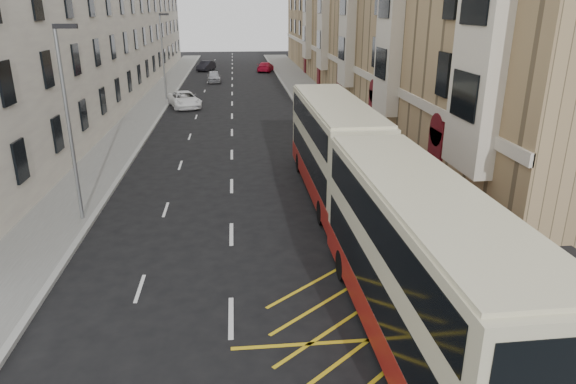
{
  "coord_description": "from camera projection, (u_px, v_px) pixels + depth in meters",
  "views": [
    {
      "loc": [
        0.37,
        -9.23,
        8.77
      ],
      "look_at": [
        2.25,
        9.22,
        2.03
      ],
      "focal_mm": 32.0,
      "sensor_mm": 36.0,
      "label": 1
    }
  ],
  "objects": [
    {
      "name": "car_silver",
      "position": [
        214.0,
        77.0,
        62.39
      ],
      "size": [
        1.84,
        4.11,
        1.37
      ],
      "primitive_type": "imported",
      "rotation": [
        0.0,
        0.0,
        0.06
      ],
      "color": "#9EA1A6",
      "rests_on": "ground"
    },
    {
      "name": "kerb_right",
      "position": [
        309.0,
        124.0,
        40.19
      ],
      "size": [
        0.25,
        120.0,
        0.15
      ],
      "primitive_type": "cube",
      "color": "#979892",
      "rests_on": "ground"
    },
    {
      "name": "kerb_left",
      "position": [
        153.0,
        127.0,
        39.05
      ],
      "size": [
        0.25,
        120.0,
        0.15
      ],
      "primitive_type": "cube",
      "color": "#979892",
      "rests_on": "ground"
    },
    {
      "name": "pedestrian_near",
      "position": [
        505.0,
        352.0,
        12.07
      ],
      "size": [
        0.81,
        0.68,
        1.89
      ],
      "primitive_type": "imported",
      "rotation": [
        0.0,
        0.0,
        3.53
      ],
      "color": "black",
      "rests_on": "pavement_right"
    },
    {
      "name": "street_lamp_near",
      "position": [
        69.0,
        115.0,
        20.62
      ],
      "size": [
        0.93,
        0.18,
        8.0
      ],
      "color": "gray",
      "rests_on": "pavement_left"
    },
    {
      "name": "guard_railing",
      "position": [
        416.0,
        256.0,
        17.27
      ],
      "size": [
        0.06,
        6.56,
        1.01
      ],
      "color": "#AA1203",
      "rests_on": "pavement_right"
    },
    {
      "name": "pedestrian_far",
      "position": [
        432.0,
        265.0,
        16.13
      ],
      "size": [
        1.13,
        0.5,
        1.9
      ],
      "primitive_type": "imported",
      "rotation": [
        0.0,
        0.0,
        3.17
      ],
      "color": "black",
      "rests_on": "pavement_right"
    },
    {
      "name": "street_lamp_far",
      "position": [
        163.0,
        52.0,
        48.68
      ],
      "size": [
        0.93,
        0.18,
        8.0
      ],
      "color": "gray",
      "rests_on": "pavement_left"
    },
    {
      "name": "terrace_right",
      "position": [
        374.0,
        19.0,
        52.87
      ],
      "size": [
        10.75,
        79.0,
        15.25
      ],
      "color": "tan",
      "rests_on": "ground"
    },
    {
      "name": "pavement_left",
      "position": [
        133.0,
        128.0,
        38.9
      ],
      "size": [
        3.0,
        120.0,
        0.15
      ],
      "primitive_type": "cube",
      "color": "slate",
      "rests_on": "ground"
    },
    {
      "name": "car_dark",
      "position": [
        206.0,
        66.0,
        73.56
      ],
      "size": [
        2.71,
        4.44,
        1.38
      ],
      "primitive_type": "imported",
      "rotation": [
        0.0,
        0.0,
        -0.32
      ],
      "color": "black",
      "rests_on": "ground"
    },
    {
      "name": "white_van",
      "position": [
        184.0,
        100.0,
        46.94
      ],
      "size": [
        3.7,
        5.6,
        1.43
      ],
      "primitive_type": "imported",
      "rotation": [
        0.0,
        0.0,
        0.28
      ],
      "color": "white",
      "rests_on": "ground"
    },
    {
      "name": "pavement_right",
      "position": [
        334.0,
        123.0,
        40.38
      ],
      "size": [
        4.0,
        120.0,
        0.15
      ],
      "primitive_type": "cube",
      "color": "slate",
      "rests_on": "ground"
    },
    {
      "name": "double_decker_rear",
      "position": [
        334.0,
        148.0,
        24.71
      ],
      "size": [
        2.73,
        11.55,
        4.6
      ],
      "rotation": [
        0.0,
        0.0,
        0.01
      ],
      "color": "beige",
      "rests_on": "ground"
    },
    {
      "name": "road_markings",
      "position": [
        232.0,
        95.0,
        53.67
      ],
      "size": [
        10.0,
        110.0,
        0.01
      ],
      "primitive_type": null,
      "color": "silver",
      "rests_on": "ground"
    },
    {
      "name": "double_decker_front",
      "position": [
        418.0,
        267.0,
        13.47
      ],
      "size": [
        2.78,
        11.43,
        4.55
      ],
      "rotation": [
        0.0,
        0.0,
        0.01
      ],
      "color": "beige",
      "rests_on": "ground"
    },
    {
      "name": "terrace_left",
      "position": [
        93.0,
        30.0,
        50.63
      ],
      "size": [
        9.18,
        79.0,
        13.25
      ],
      "color": "silver",
      "rests_on": "ground"
    },
    {
      "name": "pedestrian_mid",
      "position": [
        571.0,
        359.0,
        12.04
      ],
      "size": [
        0.79,
        0.62,
        1.62
      ],
      "primitive_type": "imported",
      "rotation": [
        0.0,
        0.0,
        -0.01
      ],
      "color": "black",
      "rests_on": "pavement_right"
    },
    {
      "name": "car_red",
      "position": [
        265.0,
        67.0,
        72.67
      ],
      "size": [
        2.83,
        4.91,
        1.34
      ],
      "primitive_type": "imported",
      "rotation": [
        0.0,
        0.0,
        2.92
      ],
      "color": "#A60A24",
      "rests_on": "ground"
    }
  ]
}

